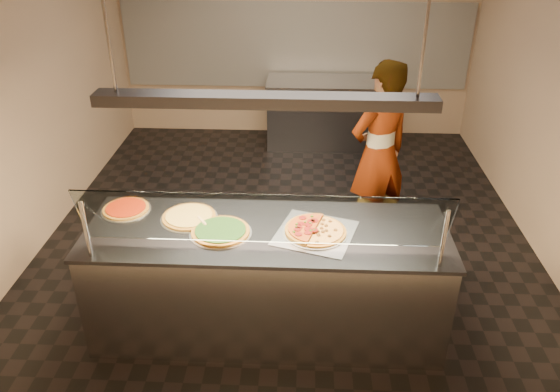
{
  "coord_description": "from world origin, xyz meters",
  "views": [
    {
      "loc": [
        0.16,
        -4.82,
        3.13
      ],
      "look_at": [
        -0.03,
        -0.96,
        1.02
      ],
      "focal_mm": 35.0,
      "sensor_mm": 36.0,
      "label": 1
    }
  ],
  "objects_px": {
    "half_pizza_pepperoni": "(301,229)",
    "worker": "(379,154)",
    "half_pizza_sausage": "(330,230)",
    "prep_table": "(324,112)",
    "pizza_spinach": "(221,231)",
    "heat_lamp_housing": "(265,100)",
    "pizza_spatula": "(209,222)",
    "sneeze_guard": "(263,220)",
    "pizza_tomato": "(126,208)",
    "pizza_cheese": "(189,216)",
    "serving_counter": "(267,279)",
    "perforated_tray": "(315,232)"
  },
  "relations": [
    {
      "from": "serving_counter",
      "to": "pizza_spinach",
      "type": "distance_m",
      "value": 0.59
    },
    {
      "from": "half_pizza_pepperoni",
      "to": "half_pizza_sausage",
      "type": "xyz_separation_m",
      "value": [
        0.22,
        -0.0,
        -0.01
      ]
    },
    {
      "from": "pizza_tomato",
      "to": "worker",
      "type": "bearing_deg",
      "value": 28.9
    },
    {
      "from": "perforated_tray",
      "to": "prep_table",
      "type": "relative_size",
      "value": 0.42
    },
    {
      "from": "pizza_cheese",
      "to": "pizza_spatula",
      "type": "distance_m",
      "value": 0.2
    },
    {
      "from": "heat_lamp_housing",
      "to": "pizza_tomato",
      "type": "bearing_deg",
      "value": 167.82
    },
    {
      "from": "half_pizza_pepperoni",
      "to": "heat_lamp_housing",
      "type": "height_order",
      "value": "heat_lamp_housing"
    },
    {
      "from": "pizza_spatula",
      "to": "prep_table",
      "type": "relative_size",
      "value": 0.17
    },
    {
      "from": "pizza_spinach",
      "to": "half_pizza_sausage",
      "type": "bearing_deg",
      "value": 2.12
    },
    {
      "from": "sneeze_guard",
      "to": "pizza_tomato",
      "type": "height_order",
      "value": "sneeze_guard"
    },
    {
      "from": "half_pizza_sausage",
      "to": "prep_table",
      "type": "height_order",
      "value": "half_pizza_sausage"
    },
    {
      "from": "half_pizza_sausage",
      "to": "pizza_cheese",
      "type": "height_order",
      "value": "half_pizza_sausage"
    },
    {
      "from": "pizza_spinach",
      "to": "prep_table",
      "type": "xyz_separation_m",
      "value": [
        0.88,
        3.94,
        -0.48
      ]
    },
    {
      "from": "pizza_spatula",
      "to": "pizza_cheese",
      "type": "bearing_deg",
      "value": 149.67
    },
    {
      "from": "perforated_tray",
      "to": "pizza_cheese",
      "type": "bearing_deg",
      "value": 170.02
    },
    {
      "from": "pizza_spinach",
      "to": "prep_table",
      "type": "distance_m",
      "value": 4.07
    },
    {
      "from": "half_pizza_pepperoni",
      "to": "pizza_tomato",
      "type": "distance_m",
      "value": 1.43
    },
    {
      "from": "half_pizza_pepperoni",
      "to": "prep_table",
      "type": "bearing_deg",
      "value": 85.93
    },
    {
      "from": "serving_counter",
      "to": "worker",
      "type": "height_order",
      "value": "worker"
    },
    {
      "from": "sneeze_guard",
      "to": "pizza_tomato",
      "type": "xyz_separation_m",
      "value": [
        -1.15,
        0.59,
        -0.28
      ]
    },
    {
      "from": "half_pizza_pepperoni",
      "to": "pizza_spatula",
      "type": "relative_size",
      "value": 1.84
    },
    {
      "from": "half_pizza_sausage",
      "to": "pizza_cheese",
      "type": "relative_size",
      "value": 1.12
    },
    {
      "from": "serving_counter",
      "to": "half_pizza_pepperoni",
      "type": "relative_size",
      "value": 5.5
    },
    {
      "from": "half_pizza_pepperoni",
      "to": "worker",
      "type": "xyz_separation_m",
      "value": [
        0.74,
        1.46,
        -0.03
      ]
    },
    {
      "from": "sneeze_guard",
      "to": "half_pizza_sausage",
      "type": "bearing_deg",
      "value": 33.86
    },
    {
      "from": "half_pizza_pepperoni",
      "to": "heat_lamp_housing",
      "type": "bearing_deg",
      "value": 174.59
    },
    {
      "from": "sneeze_guard",
      "to": "pizza_tomato",
      "type": "relative_size",
      "value": 6.39
    },
    {
      "from": "half_pizza_pepperoni",
      "to": "pizza_cheese",
      "type": "distance_m",
      "value": 0.89
    },
    {
      "from": "half_pizza_sausage",
      "to": "pizza_spatula",
      "type": "distance_m",
      "value": 0.92
    },
    {
      "from": "serving_counter",
      "to": "half_pizza_pepperoni",
      "type": "bearing_deg",
      "value": -5.41
    },
    {
      "from": "perforated_tray",
      "to": "half_pizza_sausage",
      "type": "distance_m",
      "value": 0.11
    },
    {
      "from": "pizza_tomato",
      "to": "pizza_spatula",
      "type": "distance_m",
      "value": 0.74
    },
    {
      "from": "sneeze_guard",
      "to": "prep_table",
      "type": "bearing_deg",
      "value": 82.81
    },
    {
      "from": "pizza_spatula",
      "to": "worker",
      "type": "height_order",
      "value": "worker"
    },
    {
      "from": "half_pizza_sausage",
      "to": "pizza_tomato",
      "type": "xyz_separation_m",
      "value": [
        -1.62,
        0.27,
        -0.01
      ]
    },
    {
      "from": "serving_counter",
      "to": "prep_table",
      "type": "height_order",
      "value": "same"
    },
    {
      "from": "pizza_spinach",
      "to": "heat_lamp_housing",
      "type": "xyz_separation_m",
      "value": [
        0.34,
        0.06,
        1.0
      ]
    },
    {
      "from": "serving_counter",
      "to": "pizza_cheese",
      "type": "bearing_deg",
      "value": 166.53
    },
    {
      "from": "serving_counter",
      "to": "pizza_spatula",
      "type": "distance_m",
      "value": 0.66
    },
    {
      "from": "sneeze_guard",
      "to": "half_pizza_pepperoni",
      "type": "height_order",
      "value": "sneeze_guard"
    },
    {
      "from": "half_pizza_sausage",
      "to": "worker",
      "type": "distance_m",
      "value": 1.55
    },
    {
      "from": "prep_table",
      "to": "pizza_spinach",
      "type": "bearing_deg",
      "value": -102.53
    },
    {
      "from": "half_pizza_pepperoni",
      "to": "pizza_spinach",
      "type": "xyz_separation_m",
      "value": [
        -0.6,
        -0.03,
        -0.02
      ]
    },
    {
      "from": "sneeze_guard",
      "to": "half_pizza_pepperoni",
      "type": "bearing_deg",
      "value": 51.26
    },
    {
      "from": "pizza_tomato",
      "to": "perforated_tray",
      "type": "bearing_deg",
      "value": -10.22
    },
    {
      "from": "prep_table",
      "to": "worker",
      "type": "height_order",
      "value": "worker"
    },
    {
      "from": "perforated_tray",
      "to": "heat_lamp_housing",
      "type": "height_order",
      "value": "heat_lamp_housing"
    },
    {
      "from": "perforated_tray",
      "to": "half_pizza_pepperoni",
      "type": "bearing_deg",
      "value": 179.68
    },
    {
      "from": "prep_table",
      "to": "worker",
      "type": "bearing_deg",
      "value": -79.29
    },
    {
      "from": "serving_counter",
      "to": "perforated_tray",
      "type": "distance_m",
      "value": 0.6
    }
  ]
}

